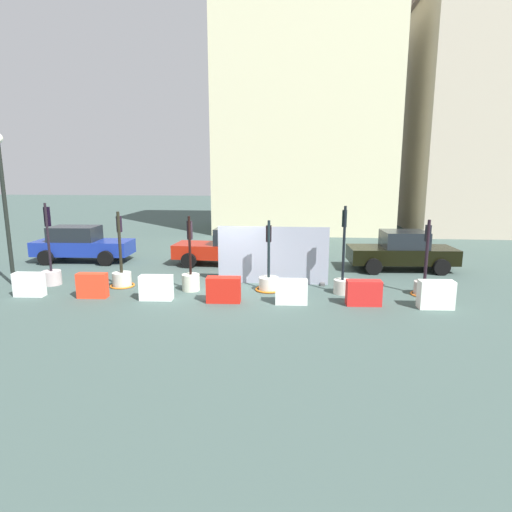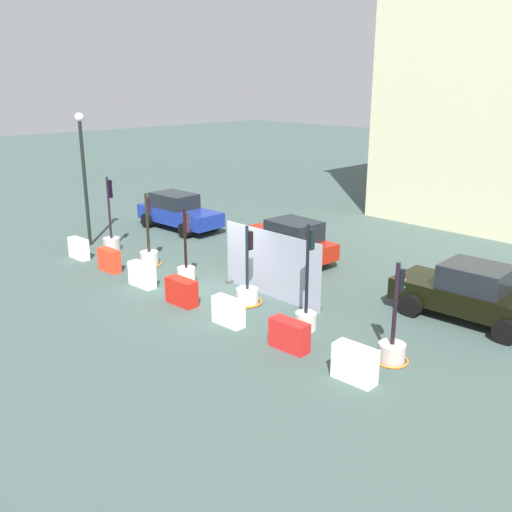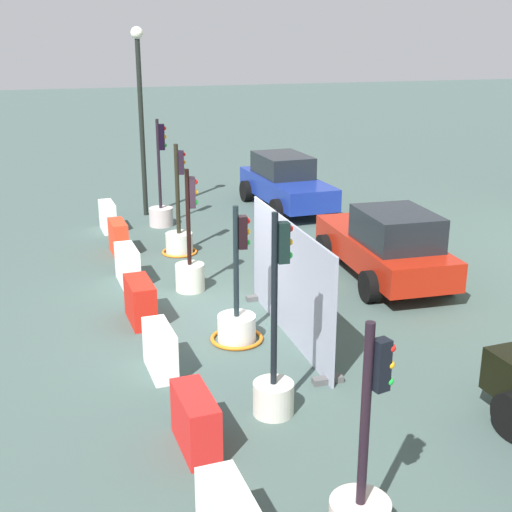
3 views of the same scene
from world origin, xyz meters
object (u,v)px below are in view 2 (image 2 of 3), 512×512
(traffic_light_5, at_px, (392,346))
(construction_barrier_4, at_px, (228,312))
(car_blue_estate, at_px, (178,212))
(car_red_compact, at_px, (286,241))
(street_lamp_post, at_px, (83,165))
(construction_barrier_6, at_px, (355,364))
(traffic_light_4, at_px, (306,310))
(car_black_sedan, at_px, (472,293))
(construction_barrier_3, at_px, (182,292))
(traffic_light_2, at_px, (186,270))
(traffic_light_0, at_px, (111,237))
(traffic_light_3, at_px, (247,292))
(construction_barrier_5, at_px, (289,335))
(construction_barrier_2, at_px, (142,275))
(traffic_light_1, at_px, (149,254))
(construction_barrier_0, at_px, (79,249))
(construction_barrier_1, at_px, (109,260))

(traffic_light_5, height_order, construction_barrier_4, traffic_light_5)
(car_blue_estate, relative_size, car_red_compact, 1.01)
(traffic_light_5, height_order, street_lamp_post, street_lamp_post)
(construction_barrier_4, relative_size, construction_barrier_6, 0.96)
(traffic_light_4, height_order, car_black_sedan, traffic_light_4)
(traffic_light_5, relative_size, construction_barrier_3, 2.32)
(traffic_light_2, bearing_deg, traffic_light_0, 176.94)
(traffic_light_3, relative_size, construction_barrier_5, 2.26)
(traffic_light_2, height_order, construction_barrier_3, traffic_light_2)
(construction_barrier_4, distance_m, car_red_compact, 6.36)
(traffic_light_3, bearing_deg, construction_barrier_2, -157.32)
(street_lamp_post, bearing_deg, traffic_light_1, 3.44)
(construction_barrier_3, relative_size, construction_barrier_4, 1.08)
(construction_barrier_0, distance_m, construction_barrier_4, 8.87)
(car_blue_estate, height_order, car_red_compact, car_red_compact)
(traffic_light_5, bearing_deg, construction_barrier_3, -167.84)
(street_lamp_post, bearing_deg, traffic_light_4, 0.38)
(construction_barrier_2, xyz_separation_m, car_blue_estate, (-5.48, 5.65, 0.42))
(construction_barrier_1, xyz_separation_m, construction_barrier_5, (8.95, 0.02, -0.02))
(construction_barrier_1, distance_m, construction_barrier_6, 11.12)
(traffic_light_3, distance_m, car_black_sedan, 6.69)
(construction_barrier_3, relative_size, street_lamp_post, 0.20)
(car_black_sedan, distance_m, car_red_compact, 7.65)
(construction_barrier_1, bearing_deg, construction_barrier_2, -1.20)
(traffic_light_3, bearing_deg, construction_barrier_6, -16.49)
(construction_barrier_4, distance_m, construction_barrier_6, 4.46)
(construction_barrier_3, distance_m, car_blue_estate, 9.61)
(traffic_light_1, relative_size, street_lamp_post, 0.50)
(traffic_light_3, relative_size, construction_barrier_1, 2.50)
(traffic_light_3, bearing_deg, traffic_light_2, -174.28)
(traffic_light_1, height_order, car_red_compact, traffic_light_1)
(construction_barrier_6, bearing_deg, car_black_sedan, 87.81)
(traffic_light_0, xyz_separation_m, car_blue_estate, (-0.94, 4.13, 0.29))
(traffic_light_1, bearing_deg, car_red_compact, 51.15)
(construction_barrier_1, distance_m, construction_barrier_5, 8.95)
(construction_barrier_4, bearing_deg, car_black_sedan, 48.84)
(street_lamp_post, bearing_deg, car_blue_estate, 84.56)
(traffic_light_1, height_order, construction_barrier_6, traffic_light_1)
(construction_barrier_3, height_order, car_red_compact, car_red_compact)
(construction_barrier_6, bearing_deg, street_lamp_post, 174.88)
(traffic_light_1, bearing_deg, construction_barrier_1, -105.55)
(traffic_light_5, distance_m, construction_barrier_5, 2.62)
(construction_barrier_6, bearing_deg, traffic_light_1, 171.66)
(traffic_light_0, xyz_separation_m, construction_barrier_2, (4.54, -1.52, -0.13))
(traffic_light_0, relative_size, construction_barrier_0, 3.02)
(construction_barrier_5, height_order, construction_barrier_6, construction_barrier_6)
(traffic_light_2, relative_size, traffic_light_4, 0.87)
(car_black_sedan, bearing_deg, traffic_light_3, -145.31)
(construction_barrier_3, bearing_deg, construction_barrier_4, 0.29)
(car_blue_estate, bearing_deg, traffic_light_3, -24.46)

